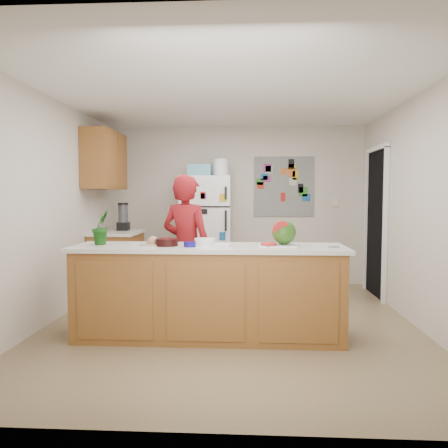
# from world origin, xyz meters

# --- Properties ---
(floor) EXTENTS (4.00, 4.50, 0.02)m
(floor) POSITION_xyz_m (0.00, 0.00, -0.01)
(floor) COLOR brown
(floor) RESTS_ON ground
(wall_back) EXTENTS (4.00, 0.02, 2.50)m
(wall_back) POSITION_xyz_m (0.00, 2.26, 1.25)
(wall_back) COLOR beige
(wall_back) RESTS_ON ground
(wall_left) EXTENTS (0.02, 4.50, 2.50)m
(wall_left) POSITION_xyz_m (-2.01, 0.00, 1.25)
(wall_left) COLOR beige
(wall_left) RESTS_ON ground
(wall_right) EXTENTS (0.02, 4.50, 2.50)m
(wall_right) POSITION_xyz_m (2.01, 0.00, 1.25)
(wall_right) COLOR beige
(wall_right) RESTS_ON ground
(ceiling) EXTENTS (4.00, 4.50, 0.02)m
(ceiling) POSITION_xyz_m (0.00, 0.00, 2.51)
(ceiling) COLOR white
(ceiling) RESTS_ON wall_back
(doorway) EXTENTS (0.03, 0.85, 2.04)m
(doorway) POSITION_xyz_m (1.99, 1.45, 1.02)
(doorway) COLOR black
(doorway) RESTS_ON ground
(peninsula_base) EXTENTS (2.60, 0.62, 0.88)m
(peninsula_base) POSITION_xyz_m (-0.20, -0.50, 0.44)
(peninsula_base) COLOR brown
(peninsula_base) RESTS_ON floor
(peninsula_top) EXTENTS (2.68, 0.70, 0.04)m
(peninsula_top) POSITION_xyz_m (-0.20, -0.50, 0.90)
(peninsula_top) COLOR silver
(peninsula_top) RESTS_ON peninsula_base
(side_counter_base) EXTENTS (0.60, 0.80, 0.86)m
(side_counter_base) POSITION_xyz_m (-1.69, 1.35, 0.43)
(side_counter_base) COLOR brown
(side_counter_base) RESTS_ON floor
(side_counter_top) EXTENTS (0.64, 0.84, 0.04)m
(side_counter_top) POSITION_xyz_m (-1.69, 1.35, 0.88)
(side_counter_top) COLOR silver
(side_counter_top) RESTS_ON side_counter_base
(upper_cabinets) EXTENTS (0.35, 1.00, 0.80)m
(upper_cabinets) POSITION_xyz_m (-1.82, 1.30, 1.90)
(upper_cabinets) COLOR brown
(upper_cabinets) RESTS_ON wall_left
(refrigerator) EXTENTS (0.75, 0.70, 1.70)m
(refrigerator) POSITION_xyz_m (-0.45, 1.88, 0.85)
(refrigerator) COLOR silver
(refrigerator) RESTS_ON floor
(fridge_top_bin) EXTENTS (0.35, 0.28, 0.18)m
(fridge_top_bin) POSITION_xyz_m (-0.55, 1.88, 1.79)
(fridge_top_bin) COLOR #5999B2
(fridge_top_bin) RESTS_ON refrigerator
(photo_collage) EXTENTS (0.95, 0.01, 0.95)m
(photo_collage) POSITION_xyz_m (0.75, 2.24, 1.55)
(photo_collage) COLOR slate
(photo_collage) RESTS_ON wall_back
(person) EXTENTS (0.70, 0.59, 1.64)m
(person) POSITION_xyz_m (-0.50, 0.08, 0.82)
(person) COLOR maroon
(person) RESTS_ON floor
(blender_appliance) EXTENTS (0.14, 0.14, 0.38)m
(blender_appliance) POSITION_xyz_m (-1.64, 1.53, 1.09)
(blender_appliance) COLOR black
(blender_appliance) RESTS_ON side_counter_top
(cutting_board) EXTENTS (0.39, 0.30, 0.01)m
(cutting_board) POSITION_xyz_m (0.48, -0.47, 0.93)
(cutting_board) COLOR white
(cutting_board) RESTS_ON peninsula_top
(watermelon) EXTENTS (0.24, 0.24, 0.24)m
(watermelon) POSITION_xyz_m (0.54, -0.45, 1.05)
(watermelon) COLOR #376117
(watermelon) RESTS_ON cutting_board
(watermelon_slice) EXTENTS (0.15, 0.15, 0.02)m
(watermelon_slice) POSITION_xyz_m (0.39, -0.52, 0.94)
(watermelon_slice) COLOR #E73B33
(watermelon_slice) RESTS_ON cutting_board
(cherry_bowl) EXTENTS (0.26, 0.26, 0.07)m
(cherry_bowl) POSITION_xyz_m (-0.61, -0.53, 0.96)
(cherry_bowl) COLOR black
(cherry_bowl) RESTS_ON peninsula_top
(white_bowl) EXTENTS (0.26, 0.26, 0.06)m
(white_bowl) POSITION_xyz_m (-0.25, -0.38, 0.95)
(white_bowl) COLOR white
(white_bowl) RESTS_ON peninsula_top
(cobalt_bowl) EXTENTS (0.13, 0.13, 0.05)m
(cobalt_bowl) POSITION_xyz_m (-0.37, -0.60, 0.95)
(cobalt_bowl) COLOR navy
(cobalt_bowl) RESTS_ON peninsula_top
(plate) EXTENTS (0.31, 0.31, 0.02)m
(plate) POSITION_xyz_m (-0.76, -0.48, 0.93)
(plate) COLOR beige
(plate) RESTS_ON peninsula_top
(paper_towel) EXTENTS (0.20, 0.18, 0.02)m
(paper_towel) POSITION_xyz_m (-0.06, -0.53, 0.93)
(paper_towel) COLOR white
(paper_towel) RESTS_ON peninsula_top
(keys) EXTENTS (0.11, 0.07, 0.01)m
(keys) POSITION_xyz_m (1.00, -0.59, 0.93)
(keys) COLOR gray
(keys) RESTS_ON peninsula_top
(potted_plant) EXTENTS (0.20, 0.23, 0.36)m
(potted_plant) POSITION_xyz_m (-1.29, -0.45, 1.10)
(potted_plant) COLOR #154113
(potted_plant) RESTS_ON peninsula_top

